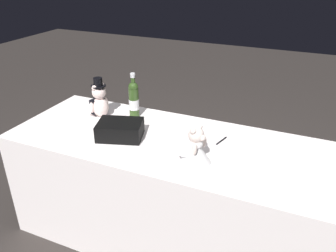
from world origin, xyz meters
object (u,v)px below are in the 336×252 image
Objects in this scene: teddy_bear_groom at (99,101)px; champagne_bottle at (134,99)px; signing_pen at (221,141)px; gift_case_black at (120,130)px; teddy_bear_bride at (194,146)px.

teddy_bear_groom is 0.89× the size of champagne_bottle.
signing_pen is 0.38× the size of gift_case_black.
teddy_bear_groom reaches higher than teddy_bear_bride.
teddy_bear_groom is 0.89m from teddy_bear_bride.
champagne_bottle reaches higher than teddy_bear_groom.
champagne_bottle is (0.59, -0.40, 0.04)m from teddy_bear_bride.
teddy_bear_bride is 0.72m from champagne_bottle.
gift_case_black reaches higher than signing_pen.
gift_case_black is (-0.30, 0.22, -0.06)m from teddy_bear_groom.
signing_pen is at bearing 178.22° from teddy_bear_groom.
signing_pen is 0.64m from gift_case_black.
teddy_bear_groom is 0.92m from signing_pen.
champagne_bottle is 0.33m from gift_case_black.
champagne_bottle is 0.99× the size of gift_case_black.
teddy_bear_groom is 0.38m from gift_case_black.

